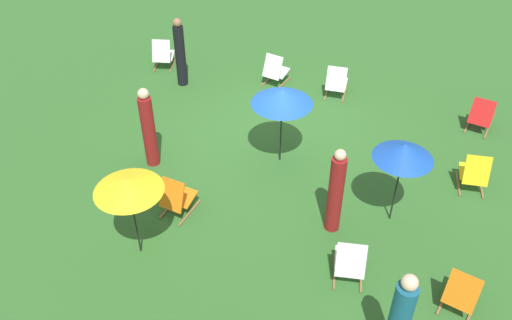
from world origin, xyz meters
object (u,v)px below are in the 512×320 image
person_3 (180,53)px  person_0 (336,193)px  umbrella_2 (282,96)px  deckchair_9 (163,55)px  deckchair_4 (336,83)px  deckchair_7 (481,116)px  deckchair_10 (177,197)px  deckchair_3 (462,292)px  umbrella_1 (404,151)px  deckchair_0 (474,173)px  deckchair_6 (350,261)px  umbrella_0 (128,185)px  person_2 (148,129)px  deckchair_2 (275,71)px

person_3 → person_0: bearing=-75.1°
umbrella_2 → person_0: 2.31m
deckchair_9 → deckchair_4: bearing=166.8°
deckchair_7 → deckchair_10: 7.13m
deckchair_3 → umbrella_1: bearing=-38.4°
person_3 → deckchair_0: bearing=-50.9°
deckchair_6 → umbrella_2: umbrella_2 is taller
deckchair_3 → deckchair_10: (5.15, -0.40, 0.00)m
umbrella_0 → umbrella_2: size_ratio=0.95×
person_2 → deckchair_9: bearing=-110.8°
deckchair_4 → person_2: person_2 is taller
deckchair_10 → person_2: size_ratio=0.46×
umbrella_1 → deckchair_7: bearing=-111.3°
person_3 → deckchair_6: bearing=-79.1°
deckchair_9 → umbrella_2: 5.22m
deckchair_7 → deckchair_9: 8.17m
person_3 → deckchair_7: bearing=-34.0°
deckchair_3 → person_2: bearing=-1.4°
deckchair_4 → deckchair_6: (-1.59, 5.56, 0.00)m
person_3 → deckchair_4: bearing=-26.0°
deckchair_4 → umbrella_2: umbrella_2 is taller
deckchair_3 → deckchair_9: size_ratio=0.98×
person_3 → deckchair_3: bearing=-71.3°
deckchair_9 → umbrella_2: (-4.26, 2.77, 1.22)m
umbrella_0 → umbrella_1: size_ratio=0.95×
deckchair_0 → deckchair_6: size_ratio=0.99×
deckchair_0 → umbrella_0: umbrella_0 is taller
deckchair_9 → deckchair_10: size_ratio=1.03×
deckchair_4 → person_3: (3.86, 0.82, 0.51)m
deckchair_6 → deckchair_4: bearing=-86.1°
deckchair_6 → deckchair_9: 8.29m
person_0 → person_3: 6.16m
deckchair_6 → umbrella_2: size_ratio=0.48×
deckchair_10 → umbrella_1: (-3.81, -1.24, 1.22)m
deckchair_2 → deckchair_3: size_ratio=0.99×
person_0 → umbrella_0: bearing=36.6°
person_2 → deckchair_7: bearing=164.2°
deckchair_0 → deckchair_4: size_ratio=1.00×
deckchair_3 → deckchair_9: 9.72m
deckchair_9 → deckchair_0: bearing=148.7°
person_0 → person_3: size_ratio=1.00×
deckchair_6 → deckchair_9: size_ratio=0.98×
deckchair_6 → umbrella_0: umbrella_0 is taller
deckchair_2 → deckchair_7: (-5.05, 0.34, 0.00)m
deckchair_2 → deckchair_7: 5.06m
deckchair_4 → deckchair_10: same height
person_3 → deckchair_9: bearing=106.5°
deckchair_0 → deckchair_4: 4.19m
deckchair_2 → deckchair_3: (-4.98, 5.60, 0.00)m
deckchair_6 → person_0: 1.26m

